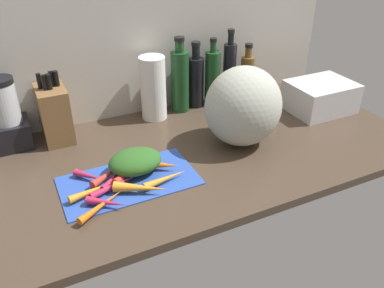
{
  "coord_description": "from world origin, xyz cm",
  "views": [
    {
      "loc": [
        -50.43,
        -110.78,
        74.72
      ],
      "look_at": [
        -2.32,
        -11.12,
        9.17
      ],
      "focal_mm": 37.15,
      "sensor_mm": 36.0,
      "label": 1
    }
  ],
  "objects_px": {
    "carrot_2": "(107,203)",
    "paper_towel_roll": "(154,88)",
    "carrot_3": "(94,190)",
    "carrot_11": "(102,205)",
    "carrot_4": "(114,177)",
    "bottle_2": "(212,77)",
    "carrot_6": "(162,165)",
    "carrot_9": "(116,185)",
    "carrot_10": "(139,163)",
    "carrot_8": "(90,176)",
    "dish_rack": "(320,97)",
    "winter_squash": "(243,106)",
    "bottle_3": "(229,72)",
    "cutting_board": "(129,180)",
    "bottle_1": "(196,80)",
    "carrot_5": "(126,173)",
    "carrot_7": "(166,179)",
    "bottle_4": "(247,75)",
    "bottle_0": "(180,80)",
    "carrot_0": "(109,174)",
    "knife_block": "(54,113)",
    "blender_appliance": "(7,118)",
    "carrot_1": "(140,188)"
  },
  "relations": [
    {
      "from": "winter_squash",
      "to": "carrot_4",
      "type": "bearing_deg",
      "value": -175.18
    },
    {
      "from": "carrot_5",
      "to": "carrot_8",
      "type": "height_order",
      "value": "carrot_5"
    },
    {
      "from": "carrot_8",
      "to": "carrot_6",
      "type": "bearing_deg",
      "value": -11.43
    },
    {
      "from": "carrot_4",
      "to": "winter_squash",
      "type": "xyz_separation_m",
      "value": [
        0.49,
        0.04,
        0.13
      ]
    },
    {
      "from": "carrot_10",
      "to": "bottle_2",
      "type": "height_order",
      "value": "bottle_2"
    },
    {
      "from": "carrot_6",
      "to": "carrot_9",
      "type": "height_order",
      "value": "carrot_6"
    },
    {
      "from": "carrot_3",
      "to": "bottle_3",
      "type": "height_order",
      "value": "bottle_3"
    },
    {
      "from": "carrot_4",
      "to": "carrot_5",
      "type": "height_order",
      "value": "carrot_5"
    },
    {
      "from": "cutting_board",
      "to": "dish_rack",
      "type": "height_order",
      "value": "dish_rack"
    },
    {
      "from": "carrot_6",
      "to": "carrot_9",
      "type": "distance_m",
      "value": 0.17
    },
    {
      "from": "carrot_6",
      "to": "carrot_2",
      "type": "bearing_deg",
      "value": -153.54
    },
    {
      "from": "bottle_2",
      "to": "bottle_1",
      "type": "bearing_deg",
      "value": 167.91
    },
    {
      "from": "dish_rack",
      "to": "carrot_4",
      "type": "bearing_deg",
      "value": -172.09
    },
    {
      "from": "carrot_3",
      "to": "carrot_9",
      "type": "distance_m",
      "value": 0.07
    },
    {
      "from": "carrot_5",
      "to": "dish_rack",
      "type": "height_order",
      "value": "dish_rack"
    },
    {
      "from": "carrot_11",
      "to": "winter_squash",
      "type": "distance_m",
      "value": 0.6
    },
    {
      "from": "carrot_0",
      "to": "bottle_4",
      "type": "height_order",
      "value": "bottle_4"
    },
    {
      "from": "carrot_3",
      "to": "bottle_2",
      "type": "height_order",
      "value": "bottle_2"
    },
    {
      "from": "knife_block",
      "to": "carrot_9",
      "type": "bearing_deg",
      "value": -75.66
    },
    {
      "from": "carrot_10",
      "to": "carrot_8",
      "type": "bearing_deg",
      "value": 178.42
    },
    {
      "from": "winter_squash",
      "to": "cutting_board",
      "type": "bearing_deg",
      "value": -172.52
    },
    {
      "from": "carrot_9",
      "to": "paper_towel_roll",
      "type": "relative_size",
      "value": 0.69
    },
    {
      "from": "carrot_3",
      "to": "carrot_11",
      "type": "distance_m",
      "value": 0.08
    },
    {
      "from": "bottle_4",
      "to": "carrot_6",
      "type": "bearing_deg",
      "value": -145.28
    },
    {
      "from": "carrot_3",
      "to": "carrot_7",
      "type": "bearing_deg",
      "value": -10.23
    },
    {
      "from": "carrot_10",
      "to": "carrot_9",
      "type": "bearing_deg",
      "value": -143.37
    },
    {
      "from": "carrot_0",
      "to": "dish_rack",
      "type": "bearing_deg",
      "value": 6.53
    },
    {
      "from": "bottle_0",
      "to": "carrot_11",
      "type": "bearing_deg",
      "value": -133.08
    },
    {
      "from": "carrot_3",
      "to": "winter_squash",
      "type": "xyz_separation_m",
      "value": [
        0.57,
        0.08,
        0.13
      ]
    },
    {
      "from": "carrot_9",
      "to": "carrot_8",
      "type": "bearing_deg",
      "value": 128.4
    },
    {
      "from": "carrot_2",
      "to": "paper_towel_roll",
      "type": "height_order",
      "value": "paper_towel_roll"
    },
    {
      "from": "carrot_11",
      "to": "bottle_2",
      "type": "distance_m",
      "value": 0.81
    },
    {
      "from": "cutting_board",
      "to": "carrot_0",
      "type": "xyz_separation_m",
      "value": [
        -0.05,
        0.04,
        0.02
      ]
    },
    {
      "from": "cutting_board",
      "to": "carrot_10",
      "type": "xyz_separation_m",
      "value": [
        0.05,
        0.05,
        0.02
      ]
    },
    {
      "from": "carrot_9",
      "to": "carrot_1",
      "type": "bearing_deg",
      "value": -42.84
    },
    {
      "from": "blender_appliance",
      "to": "paper_towel_roll",
      "type": "height_order",
      "value": "blender_appliance"
    },
    {
      "from": "cutting_board",
      "to": "carrot_0",
      "type": "distance_m",
      "value": 0.07
    },
    {
      "from": "bottle_4",
      "to": "bottle_2",
      "type": "bearing_deg",
      "value": -178.73
    },
    {
      "from": "carrot_4",
      "to": "bottle_2",
      "type": "relative_size",
      "value": 0.46
    },
    {
      "from": "carrot_3",
      "to": "bottle_4",
      "type": "relative_size",
      "value": 0.63
    },
    {
      "from": "carrot_5",
      "to": "winter_squash",
      "type": "bearing_deg",
      "value": 5.41
    },
    {
      "from": "carrot_3",
      "to": "bottle_1",
      "type": "xyz_separation_m",
      "value": [
        0.56,
        0.44,
        0.1
      ]
    },
    {
      "from": "bottle_3",
      "to": "bottle_4",
      "type": "relative_size",
      "value": 1.3
    },
    {
      "from": "carrot_4",
      "to": "bottle_2",
      "type": "distance_m",
      "value": 0.69
    },
    {
      "from": "carrot_11",
      "to": "bottle_3",
      "type": "distance_m",
      "value": 0.88
    },
    {
      "from": "carrot_9",
      "to": "dish_rack",
      "type": "xyz_separation_m",
      "value": [
        0.95,
        0.17,
        0.04
      ]
    },
    {
      "from": "carrot_7",
      "to": "cutting_board",
      "type": "bearing_deg",
      "value": 147.74
    },
    {
      "from": "carrot_10",
      "to": "dish_rack",
      "type": "bearing_deg",
      "value": 6.63
    },
    {
      "from": "knife_block",
      "to": "bottle_4",
      "type": "xyz_separation_m",
      "value": [
        0.85,
        0.03,
        -0.0
      ]
    },
    {
      "from": "carrot_11",
      "to": "bottle_4",
      "type": "bearing_deg",
      "value": 32.3
    }
  ]
}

